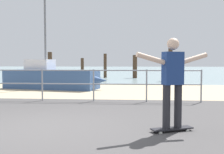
% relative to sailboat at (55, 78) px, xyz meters
% --- Properties ---
extents(ground_plane, '(24.00, 10.00, 0.04)m').
position_rel_sailboat_xyz_m(ground_plane, '(1.88, -8.44, -0.52)').
color(ground_plane, '#474444').
rests_on(ground_plane, ground).
extents(beach_strip, '(24.00, 6.00, 0.04)m').
position_rel_sailboat_xyz_m(beach_strip, '(1.88, -0.44, -0.52)').
color(beach_strip, tan).
rests_on(beach_strip, ground).
extents(sea_surface, '(72.00, 50.00, 0.04)m').
position_rel_sailboat_xyz_m(sea_surface, '(1.88, 27.56, -0.52)').
color(sea_surface, '#849EA3').
rests_on(sea_surface, ground).
extents(railing_fence, '(10.27, 0.05, 1.05)m').
position_rel_sailboat_xyz_m(railing_fence, '(0.73, -3.84, 0.18)').
color(railing_fence, gray).
rests_on(railing_fence, ground).
extents(sailboat, '(5.07, 2.23, 5.43)m').
position_rel_sailboat_xyz_m(sailboat, '(0.00, 0.00, 0.00)').
color(sailboat, '#335184').
rests_on(sailboat, ground).
extents(skateboard, '(0.82, 0.49, 0.08)m').
position_rel_sailboat_xyz_m(skateboard, '(4.44, -7.48, -0.46)').
color(skateboard, black).
rests_on(skateboard, ground).
extents(skateboarder, '(1.37, 0.64, 1.65)m').
position_rel_sailboat_xyz_m(skateboarder, '(4.44, -7.48, 0.49)').
color(skateboarder, '#26262B').
rests_on(skateboarder, skateboard).
extents(groyne_post_1, '(0.36, 0.36, 2.07)m').
position_rel_sailboat_xyz_m(groyne_post_1, '(-3.20, 9.48, 0.51)').
color(groyne_post_1, '#422D1E').
rests_on(groyne_post_1, ground).
extents(groyne_post_2, '(0.28, 0.28, 1.60)m').
position_rel_sailboat_xyz_m(groyne_post_2, '(-0.86, 11.43, 0.27)').
color(groyne_post_2, '#422D1E').
rests_on(groyne_post_2, ground).
extents(groyne_post_3, '(0.25, 0.25, 1.91)m').
position_rel_sailboat_xyz_m(groyne_post_3, '(1.47, 8.75, 0.43)').
color(groyne_post_3, '#422D1E').
rests_on(groyne_post_3, ground).
extents(groyne_post_4, '(0.34, 0.34, 1.79)m').
position_rel_sailboat_xyz_m(groyne_post_4, '(3.81, 8.45, 0.37)').
color(groyne_post_4, '#422D1E').
rests_on(groyne_post_4, ground).
extents(groyne_post_5, '(0.28, 0.28, 2.27)m').
position_rel_sailboat_xyz_m(groyne_post_5, '(6.15, 5.81, 0.61)').
color(groyne_post_5, '#422D1E').
rests_on(groyne_post_5, ground).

